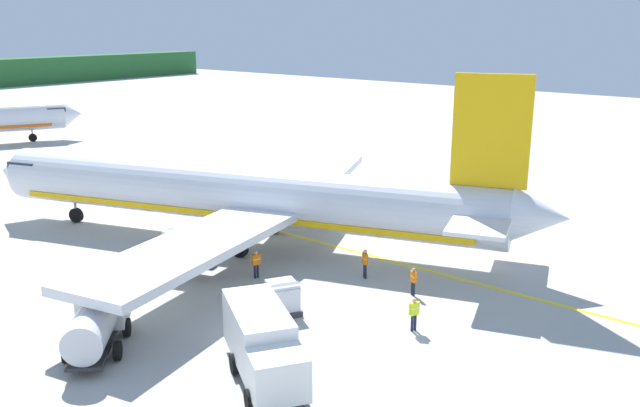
% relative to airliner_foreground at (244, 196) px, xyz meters
% --- Properties ---
extents(airliner_foreground, '(33.91, 40.49, 11.90)m').
position_rel_airliner_foreground_xyz_m(airliner_foreground, '(0.00, 0.00, 0.00)').
color(airliner_foreground, silver).
rests_on(airliner_foreground, ground).
extents(service_truck_baggage, '(5.11, 5.12, 2.40)m').
position_rel_airliner_foreground_xyz_m(service_truck_baggage, '(-15.15, -5.71, -2.00)').
color(service_truck_baggage, white).
rests_on(service_truck_baggage, ground).
extents(service_truck_catering, '(5.42, 6.81, 2.96)m').
position_rel_airliner_foreground_xyz_m(service_truck_catering, '(-12.12, -13.40, -1.76)').
color(service_truck_catering, white).
rests_on(service_truck_catering, ground).
extents(cargo_container_mid, '(2.10, 2.10, 1.83)m').
position_rel_airliner_foreground_xyz_m(cargo_container_mid, '(13.57, -11.59, -2.53)').
color(cargo_container_mid, '#333338').
rests_on(cargo_container_mid, ground).
extents(cargo_container_far, '(2.27, 2.27, 1.85)m').
position_rel_airliner_foreground_xyz_m(cargo_container_far, '(-6.78, -9.66, -2.52)').
color(cargo_container_far, '#333338').
rests_on(cargo_container_far, ground).
extents(crew_marshaller, '(0.59, 0.39, 1.73)m').
position_rel_airliner_foreground_xyz_m(crew_marshaller, '(-4.19, -15.99, -2.37)').
color(crew_marshaller, '#191E33').
rests_on(crew_marshaller, ground).
extents(crew_loader_left, '(0.44, 0.55, 1.77)m').
position_rel_airliner_foreground_xyz_m(crew_loader_left, '(-0.01, -10.06, -2.34)').
color(crew_loader_left, '#191E33').
rests_on(crew_loader_left, ground).
extents(crew_loader_right, '(0.59, 0.39, 1.70)m').
position_rel_airliner_foreground_xyz_m(crew_loader_right, '(-4.09, -5.08, -2.39)').
color(crew_loader_right, '#191E33').
rests_on(crew_loader_right, ground).
extents(crew_supervisor, '(0.44, 0.55, 1.62)m').
position_rel_airliner_foreground_xyz_m(crew_supervisor, '(-0.43, -13.64, -2.44)').
color(crew_supervisor, '#191E33').
rests_on(crew_supervisor, ground).
extents(apron_guide_line, '(0.30, 60.00, 0.01)m').
position_rel_airliner_foreground_xyz_m(apron_guide_line, '(3.42, -4.46, -3.39)').
color(apron_guide_line, yellow).
rests_on(apron_guide_line, ground).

